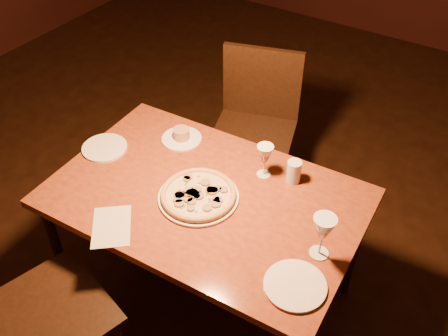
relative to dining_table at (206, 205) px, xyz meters
The scene contains 12 objects.
floor 0.68m from the dining_table, 72.90° to the right, with size 7.00×7.00×0.00m, color black.
dining_table is the anchor object (origin of this frame).
chair_near 0.83m from the dining_table, 110.42° to the right, with size 0.56×0.56×0.94m.
chair_far 0.81m from the dining_table, 103.91° to the left, with size 0.55×0.55×0.91m.
pizza_plate 0.09m from the dining_table, 111.80° to the right, with size 0.34×0.34×0.04m.
ramekin_saucer 0.41m from the dining_table, 140.61° to the left, with size 0.19×0.19×0.06m.
wine_glass_far 0.32m from the dining_table, 59.30° to the left, with size 0.07×0.07×0.16m, color #AE5248, non-canonical shape.
wine_glass_right 0.56m from the dining_table, ahead, with size 0.09×0.09×0.19m, color #AE5248, non-canonical shape.
water_tumbler 0.41m from the dining_table, 45.84° to the left, with size 0.06×0.06×0.10m, color silver.
side_plate_left 0.57m from the dining_table, behind, with size 0.21×0.21×0.01m, color white.
side_plate_near 0.57m from the dining_table, 21.74° to the right, with size 0.22×0.22×0.01m, color white.
menu_card 0.41m from the dining_table, 121.28° to the right, with size 0.15×0.22×0.00m, color beige.
Camera 1 is at (0.81, -1.00, 2.17)m, focal length 40.00 mm.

